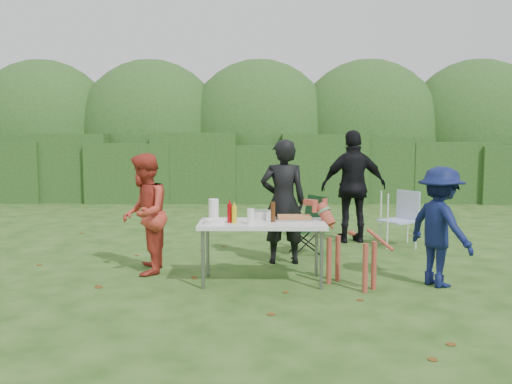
{
  "coord_description": "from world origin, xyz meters",
  "views": [
    {
      "loc": [
        0.05,
        -6.5,
        1.77
      ],
      "look_at": [
        -0.02,
        0.8,
        1.0
      ],
      "focal_mm": 38.0,
      "sensor_mm": 36.0,
      "label": 1
    }
  ],
  "objects_px": {
    "lawn_chair": "(398,218)",
    "beer_bottle": "(273,212)",
    "person_red_jacket": "(144,214)",
    "ketchup_bottle": "(230,213)",
    "dog": "(351,246)",
    "person_cook": "(283,202)",
    "child": "(440,227)",
    "folding_table": "(262,226)",
    "mustard_bottle": "(234,215)",
    "person_black_puffy": "(354,186)",
    "camping_chair": "(305,225)",
    "paper_towel_roll": "(214,210)"
  },
  "relations": [
    {
      "from": "dog",
      "to": "lawn_chair",
      "type": "height_order",
      "value": "dog"
    },
    {
      "from": "paper_towel_roll",
      "to": "beer_bottle",
      "type": "bearing_deg",
      "value": -9.19
    },
    {
      "from": "child",
      "to": "ketchup_bottle",
      "type": "height_order",
      "value": "child"
    },
    {
      "from": "dog",
      "to": "mustard_bottle",
      "type": "xyz_separation_m",
      "value": [
        -1.37,
        0.05,
        0.36
      ]
    },
    {
      "from": "camping_chair",
      "to": "beer_bottle",
      "type": "distance_m",
      "value": 1.74
    },
    {
      "from": "mustard_bottle",
      "to": "dog",
      "type": "bearing_deg",
      "value": -2.06
    },
    {
      "from": "person_cook",
      "to": "mustard_bottle",
      "type": "distance_m",
      "value": 1.28
    },
    {
      "from": "folding_table",
      "to": "dog",
      "type": "xyz_separation_m",
      "value": [
        1.04,
        -0.16,
        -0.2
      ]
    },
    {
      "from": "paper_towel_roll",
      "to": "person_red_jacket",
      "type": "bearing_deg",
      "value": 160.74
    },
    {
      "from": "person_cook",
      "to": "camping_chair",
      "type": "height_order",
      "value": "person_cook"
    },
    {
      "from": "person_cook",
      "to": "paper_towel_roll",
      "type": "distance_m",
      "value": 1.26
    },
    {
      "from": "lawn_chair",
      "to": "dog",
      "type": "bearing_deg",
      "value": 30.92
    },
    {
      "from": "person_cook",
      "to": "camping_chair",
      "type": "distance_m",
      "value": 0.81
    },
    {
      "from": "child",
      "to": "paper_towel_roll",
      "type": "relative_size",
      "value": 5.41
    },
    {
      "from": "person_red_jacket",
      "to": "lawn_chair",
      "type": "bearing_deg",
      "value": 109.89
    },
    {
      "from": "person_red_jacket",
      "to": "mustard_bottle",
      "type": "height_order",
      "value": "person_red_jacket"
    },
    {
      "from": "person_cook",
      "to": "person_black_puffy",
      "type": "distance_m",
      "value": 1.93
    },
    {
      "from": "folding_table",
      "to": "dog",
      "type": "height_order",
      "value": "dog"
    },
    {
      "from": "folding_table",
      "to": "child",
      "type": "height_order",
      "value": "child"
    },
    {
      "from": "child",
      "to": "camping_chair",
      "type": "xyz_separation_m",
      "value": [
        -1.44,
        1.71,
        -0.27
      ]
    },
    {
      "from": "folding_table",
      "to": "person_red_jacket",
      "type": "relative_size",
      "value": 0.97
    },
    {
      "from": "dog",
      "to": "beer_bottle",
      "type": "xyz_separation_m",
      "value": [
        -0.91,
        0.16,
        0.38
      ]
    },
    {
      "from": "person_red_jacket",
      "to": "child",
      "type": "distance_m",
      "value": 3.62
    },
    {
      "from": "person_cook",
      "to": "paper_towel_roll",
      "type": "height_order",
      "value": "person_cook"
    },
    {
      "from": "folding_table",
      "to": "child",
      "type": "distance_m",
      "value": 2.08
    },
    {
      "from": "person_red_jacket",
      "to": "lawn_chair",
      "type": "xyz_separation_m",
      "value": [
        3.67,
        1.75,
        -0.33
      ]
    },
    {
      "from": "ketchup_bottle",
      "to": "beer_bottle",
      "type": "height_order",
      "value": "beer_bottle"
    },
    {
      "from": "dog",
      "to": "child",
      "type": "bearing_deg",
      "value": -132.93
    },
    {
      "from": "camping_chair",
      "to": "mustard_bottle",
      "type": "height_order",
      "value": "mustard_bottle"
    },
    {
      "from": "person_cook",
      "to": "mustard_bottle",
      "type": "height_order",
      "value": "person_cook"
    },
    {
      "from": "folding_table",
      "to": "ketchup_bottle",
      "type": "height_order",
      "value": "ketchup_bottle"
    },
    {
      "from": "person_red_jacket",
      "to": "dog",
      "type": "distance_m",
      "value": 2.62
    },
    {
      "from": "person_red_jacket",
      "to": "lawn_chair",
      "type": "distance_m",
      "value": 4.08
    },
    {
      "from": "person_cook",
      "to": "beer_bottle",
      "type": "relative_size",
      "value": 7.14
    },
    {
      "from": "lawn_chair",
      "to": "beer_bottle",
      "type": "bearing_deg",
      "value": 13.64
    },
    {
      "from": "person_red_jacket",
      "to": "camping_chair",
      "type": "xyz_separation_m",
      "value": [
        2.14,
        1.18,
        -0.34
      ]
    },
    {
      "from": "child",
      "to": "mustard_bottle",
      "type": "xyz_separation_m",
      "value": [
        -2.41,
        -0.0,
        0.14
      ]
    },
    {
      "from": "child",
      "to": "folding_table",
      "type": "bearing_deg",
      "value": 60.01
    },
    {
      "from": "child",
      "to": "dog",
      "type": "bearing_deg",
      "value": 65.72
    },
    {
      "from": "person_black_puffy",
      "to": "camping_chair",
      "type": "height_order",
      "value": "person_black_puffy"
    },
    {
      "from": "person_red_jacket",
      "to": "dog",
      "type": "xyz_separation_m",
      "value": [
        2.54,
        -0.59,
        -0.29
      ]
    },
    {
      "from": "folding_table",
      "to": "camping_chair",
      "type": "height_order",
      "value": "camping_chair"
    },
    {
      "from": "person_red_jacket",
      "to": "lawn_chair",
      "type": "relative_size",
      "value": 1.73
    },
    {
      "from": "dog",
      "to": "ketchup_bottle",
      "type": "relative_size",
      "value": 4.62
    },
    {
      "from": "dog",
      "to": "ketchup_bottle",
      "type": "distance_m",
      "value": 1.47
    },
    {
      "from": "camping_chair",
      "to": "mustard_bottle",
      "type": "bearing_deg",
      "value": 28.53
    },
    {
      "from": "folding_table",
      "to": "dog",
      "type": "bearing_deg",
      "value": -8.51
    },
    {
      "from": "mustard_bottle",
      "to": "ketchup_bottle",
      "type": "distance_m",
      "value": 0.07
    },
    {
      "from": "person_black_puffy",
      "to": "paper_towel_roll",
      "type": "distance_m",
      "value": 3.19
    },
    {
      "from": "folding_table",
      "to": "beer_bottle",
      "type": "relative_size",
      "value": 6.25
    }
  ]
}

